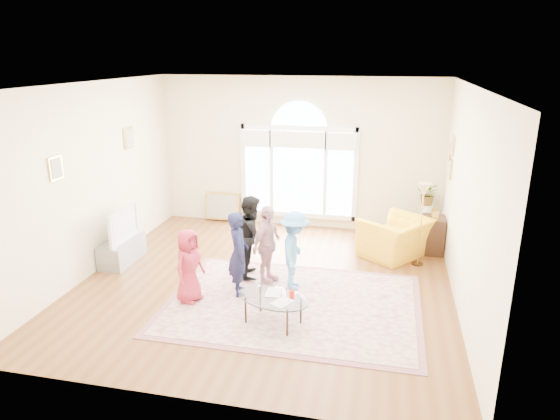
% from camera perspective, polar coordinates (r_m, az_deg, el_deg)
% --- Properties ---
extents(ground, '(6.00, 6.00, 0.00)m').
position_cam_1_polar(ground, '(8.35, -1.71, -8.34)').
color(ground, brown).
rests_on(ground, ground).
extents(room_shell, '(6.00, 6.00, 6.00)m').
position_cam_1_polar(room_shell, '(10.49, 2.05, 6.11)').
color(room_shell, beige).
rests_on(room_shell, ground).
extents(area_rug, '(3.60, 2.60, 0.02)m').
position_cam_1_polar(area_rug, '(7.69, 1.45, -10.66)').
color(area_rug, '#C2B294').
rests_on(area_rug, ground).
extents(rug_border, '(3.80, 2.80, 0.01)m').
position_cam_1_polar(rug_border, '(7.69, 1.45, -10.69)').
color(rug_border, '#885459').
rests_on(rug_border, ground).
extents(tv_console, '(0.45, 1.00, 0.42)m').
position_cam_1_polar(tv_console, '(9.52, -17.59, -4.48)').
color(tv_console, gray).
rests_on(tv_console, ground).
extents(television, '(0.17, 1.03, 0.59)m').
position_cam_1_polar(television, '(9.34, -17.83, -1.61)').
color(television, black).
rests_on(television, tv_console).
extents(coffee_table, '(1.21, 0.97, 0.54)m').
position_cam_1_polar(coffee_table, '(7.00, -0.78, -10.07)').
color(coffee_table, silver).
rests_on(coffee_table, ground).
extents(armchair, '(1.48, 1.51, 0.74)m').
position_cam_1_polar(armchair, '(9.49, 13.02, -3.12)').
color(armchair, gold).
rests_on(armchair, ground).
extents(side_cabinet, '(0.40, 0.50, 0.70)m').
position_cam_1_polar(side_cabinet, '(9.89, 17.06, -2.73)').
color(side_cabinet, black).
rests_on(side_cabinet, ground).
extents(floor_lamp, '(0.25, 0.25, 1.51)m').
position_cam_1_polar(floor_lamp, '(8.96, 16.08, 1.55)').
color(floor_lamp, black).
rests_on(floor_lamp, ground).
extents(plant_pedestal, '(0.20, 0.20, 0.70)m').
position_cam_1_polar(plant_pedestal, '(10.63, 16.35, -1.26)').
color(plant_pedestal, white).
rests_on(plant_pedestal, ground).
extents(potted_plant, '(0.49, 0.45, 0.47)m').
position_cam_1_polar(potted_plant, '(10.46, 16.62, 1.77)').
color(potted_plant, '#33722D').
rests_on(potted_plant, plant_pedestal).
extents(leaning_picture, '(0.80, 0.14, 0.62)m').
position_cam_1_polar(leaning_picture, '(11.39, -6.50, -1.24)').
color(leaning_picture, tan).
rests_on(leaning_picture, ground).
extents(child_red, '(0.51, 0.64, 1.14)m').
position_cam_1_polar(child_red, '(7.66, -10.39, -6.27)').
color(child_red, '#A5253B').
rests_on(child_red, area_rug).
extents(child_navy, '(0.49, 0.58, 1.34)m').
position_cam_1_polar(child_navy, '(7.74, -4.78, -4.97)').
color(child_navy, '#17193B').
rests_on(child_navy, area_rug).
extents(child_black, '(0.67, 0.78, 1.39)m').
position_cam_1_polar(child_black, '(8.36, -3.20, -3.00)').
color(child_black, black).
rests_on(child_black, area_rug).
extents(child_pink, '(0.53, 0.83, 1.31)m').
position_cam_1_polar(child_pink, '(8.10, -1.52, -3.99)').
color(child_pink, '#C98D91').
rests_on(child_pink, area_rug).
extents(child_blue, '(0.54, 0.86, 1.28)m').
position_cam_1_polar(child_blue, '(7.91, 1.67, -4.65)').
color(child_blue, '#5296D9').
rests_on(child_blue, area_rug).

